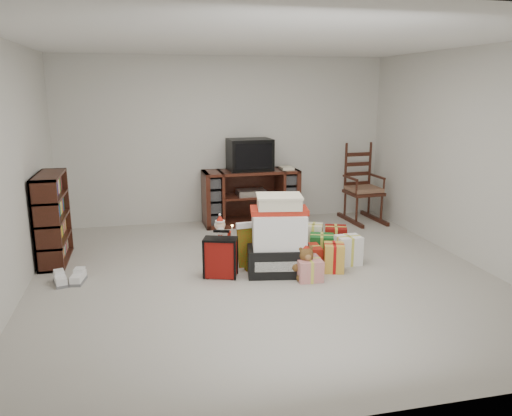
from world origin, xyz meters
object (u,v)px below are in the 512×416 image
Objects in this scene: santa_figurine at (274,238)px; gift_cluster at (323,251)px; mrs_claus_figurine at (220,241)px; rocking_chair at (362,193)px; red_suitcase at (221,258)px; gift_pile at (279,240)px; crt_television at (250,155)px; teddy_bear at (305,264)px; sneaker_pair at (69,279)px; tv_stand at (251,197)px; bookshelf at (53,220)px.

gift_cluster is (0.52, -0.33, -0.10)m from santa_figurine.
santa_figurine is 1.13× the size of mrs_claus_figurine.
rocking_chair is at bearing 38.06° from santa_figurine.
mrs_claus_figurine is (0.10, 0.63, -0.02)m from red_suitcase.
gift_pile is 2.25m from crt_television.
red_suitcase is at bearing 165.37° from teddy_bear.
gift_cluster is at bearing -32.08° from santa_figurine.
teddy_bear is 2.54m from crt_television.
teddy_bear is 0.56m from gift_cluster.
sneaker_pair is (-1.61, 0.18, -0.18)m from red_suitcase.
tv_stand is 2.38m from teddy_bear.
gift_cluster is (0.37, 0.42, -0.02)m from teddy_bear.
rocking_chair is at bearing 55.66° from red_suitcase.
rocking_chair is at bearing -8.02° from tv_stand.
sneaker_pair is at bearing -167.93° from red_suitcase.
tv_stand is at bearing 92.09° from teddy_bear.
rocking_chair is 1.87m from crt_television.
sneaker_pair is (-4.15, -1.74, -0.38)m from rocking_chair.
bookshelf is at bearing -171.83° from rocking_chair.
mrs_claus_figurine is (-0.71, -1.50, -0.20)m from tv_stand.
tv_stand reaches higher than santa_figurine.
gift_pile is at bearing -48.22° from mrs_claus_figurine.
teddy_bear is 0.59× the size of santa_figurine.
gift_pile reaches higher than mrs_claus_figurine.
mrs_claus_figurine is (1.95, -0.34, -0.30)m from bookshelf.
teddy_bear is at bearing -90.46° from crt_television.
teddy_bear is 1.18m from mrs_claus_figurine.
mrs_claus_figurine is at bearing 141.70° from gift_pile.
gift_cluster is (-1.27, -1.73, -0.29)m from rocking_chair.
red_suitcase is at bearing -27.76° from bookshelf.
teddy_bear reaches higher than gift_cluster.
santa_figurine reaches higher than gift_cluster.
gift_pile reaches higher than gift_cluster.
crt_television reaches higher than sneaker_pair.
tv_stand is at bearing 23.48° from bookshelf.
gift_pile is at bearing -96.50° from crt_television.
red_suitcase is 1.42× the size of teddy_bear.
gift_pile is 0.40m from teddy_bear.
santa_figurine is at bearing 90.55° from gift_pile.
teddy_bear is (0.89, -0.23, -0.06)m from red_suitcase.
santa_figurine reaches higher than mrs_claus_figurine.
sneaker_pair is at bearing -161.23° from rocking_chair.
gift_cluster is (0.61, 0.19, -0.24)m from gift_pile.
sneaker_pair is (-2.50, 0.42, -0.11)m from teddy_bear.
bookshelf is 2.91× the size of teddy_bear.
santa_figurine is 1.82m from crt_television.
tv_stand is 2.13m from gift_pile.
rocking_chair is 2.29× the size of mrs_claus_figurine.
sneaker_pair is at bearing -165.21° from mrs_claus_figurine.
red_suitcase is (1.85, -0.97, -0.29)m from bookshelf.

